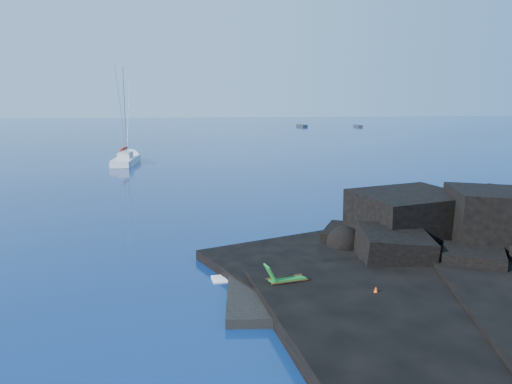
# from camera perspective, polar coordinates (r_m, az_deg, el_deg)

# --- Properties ---
(ground) EXTENTS (400.00, 400.00, 0.00)m
(ground) POSITION_cam_1_polar(r_m,az_deg,el_deg) (19.33, -3.87, -12.79)
(ground) COLOR #04133A
(ground) RESTS_ON ground
(headland) EXTENTS (24.00, 24.00, 3.60)m
(headland) POSITION_cam_1_polar(r_m,az_deg,el_deg) (26.23, 25.51, -7.47)
(headland) COLOR black
(headland) RESTS_ON ground
(beach) EXTENTS (9.08, 6.86, 0.70)m
(beach) POSITION_cam_1_polar(r_m,az_deg,el_deg) (20.55, 8.91, -11.44)
(beach) COLOR black
(beach) RESTS_ON ground
(surf_foam) EXTENTS (10.00, 8.00, 0.06)m
(surf_foam) POSITION_cam_1_polar(r_m,az_deg,el_deg) (24.75, 7.03, -7.54)
(surf_foam) COLOR white
(surf_foam) RESTS_ON ground
(sailboat) EXTENTS (3.03, 11.18, 11.59)m
(sailboat) POSITION_cam_1_polar(r_m,az_deg,el_deg) (62.20, -14.60, 3.14)
(sailboat) COLOR silver
(sailboat) RESTS_ON ground
(deck_chair) EXTENTS (1.72, 1.02, 1.10)m
(deck_chair) POSITION_cam_1_polar(r_m,az_deg,el_deg) (19.85, 3.60, -9.34)
(deck_chair) COLOR #176720
(deck_chair) RESTS_ON beach
(towel) EXTENTS (1.98, 1.16, 0.05)m
(towel) POSITION_cam_1_polar(r_m,az_deg,el_deg) (19.71, 3.02, -11.13)
(towel) COLOR white
(towel) RESTS_ON beach
(sunbather) EXTENTS (1.61, 0.62, 0.21)m
(sunbather) POSITION_cam_1_polar(r_m,az_deg,el_deg) (19.66, 3.03, -10.78)
(sunbather) COLOR tan
(sunbather) RESTS_ON towel
(marker_cone) EXTENTS (0.33, 0.33, 0.50)m
(marker_cone) POSITION_cam_1_polar(r_m,az_deg,el_deg) (19.33, 13.53, -11.14)
(marker_cone) COLOR #F8470D
(marker_cone) RESTS_ON beach
(distant_boat_a) EXTENTS (2.40, 4.90, 0.63)m
(distant_boat_a) POSITION_cam_1_polar(r_m,az_deg,el_deg) (143.21, 5.26, 7.44)
(distant_boat_a) COLOR #232328
(distant_boat_a) RESTS_ON ground
(distant_boat_b) EXTENTS (1.37, 4.21, 0.56)m
(distant_boat_b) POSITION_cam_1_polar(r_m,az_deg,el_deg) (145.22, 11.57, 7.31)
(distant_boat_b) COLOR #26262B
(distant_boat_b) RESTS_ON ground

